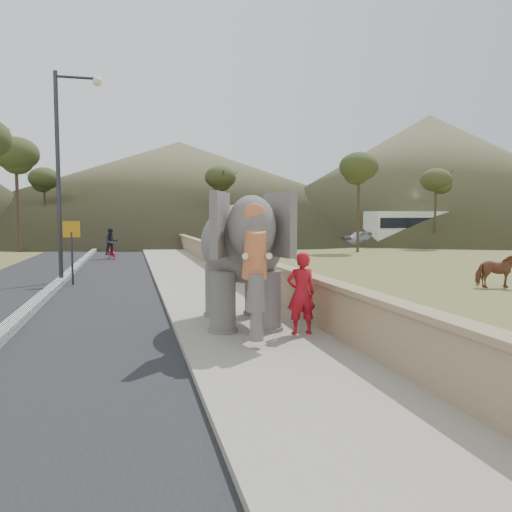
{
  "coord_description": "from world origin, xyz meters",
  "views": [
    {
      "loc": [
        -2.4,
        -6.89,
        2.51
      ],
      "look_at": [
        0.2,
        3.38,
        1.7
      ],
      "focal_mm": 35.0,
      "sensor_mm": 36.0,
      "label": 1
    }
  ],
  "objects_px": {
    "lamppost": "(66,156)",
    "motorcyclist": "(111,247)",
    "cow": "(498,271)",
    "elephant_and_man": "(242,261)"
  },
  "relations": [
    {
      "from": "lamppost",
      "to": "elephant_and_man",
      "type": "bearing_deg",
      "value": -63.51
    },
    {
      "from": "motorcyclist",
      "to": "cow",
      "type": "bearing_deg",
      "value": -49.85
    },
    {
      "from": "elephant_and_man",
      "to": "motorcyclist",
      "type": "xyz_separation_m",
      "value": [
        -3.54,
        20.56,
        -0.77
      ]
    },
    {
      "from": "lamppost",
      "to": "motorcyclist",
      "type": "bearing_deg",
      "value": 83.98
    },
    {
      "from": "cow",
      "to": "elephant_and_man",
      "type": "bearing_deg",
      "value": 123.85
    },
    {
      "from": "cow",
      "to": "elephant_and_man",
      "type": "relative_size",
      "value": 0.37
    },
    {
      "from": "lamppost",
      "to": "elephant_and_man",
      "type": "relative_size",
      "value": 1.98
    },
    {
      "from": "cow",
      "to": "elephant_and_man",
      "type": "height_order",
      "value": "elephant_and_man"
    },
    {
      "from": "motorcyclist",
      "to": "elephant_and_man",
      "type": "bearing_deg",
      "value": -80.23
    },
    {
      "from": "elephant_and_man",
      "to": "motorcyclist",
      "type": "height_order",
      "value": "elephant_and_man"
    }
  ]
}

